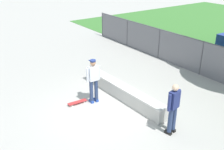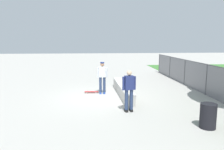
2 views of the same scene
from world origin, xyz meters
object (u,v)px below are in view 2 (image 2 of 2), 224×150
at_px(bystander, 129,89).
at_px(concrete_ledge, 123,90).
at_px(skateboard, 91,92).
at_px(trash_bin, 208,116).
at_px(skateboarder, 102,76).

bearing_deg(bystander, concrete_ledge, 177.52).
relative_size(skateboard, trash_bin, 0.92).
relative_size(skateboarder, skateboard, 2.27).
height_order(skateboard, bystander, bystander).
xyz_separation_m(skateboarder, bystander, (3.30, 1.00, -0.02)).
height_order(skateboarder, bystander, skateboarder).
bearing_deg(concrete_ledge, skateboarder, -107.74).
bearing_deg(bystander, trash_bin, 51.25).
relative_size(skateboarder, trash_bin, 2.08).
relative_size(concrete_ledge, skateboarder, 2.62).
bearing_deg(trash_bin, skateboarder, -146.66).
distance_m(concrete_ledge, skateboard, 1.88).
bearing_deg(skateboard, bystander, 24.68).
xyz_separation_m(skateboarder, trash_bin, (5.29, 3.48, -0.59)).
relative_size(concrete_ledge, trash_bin, 5.46).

